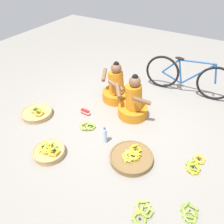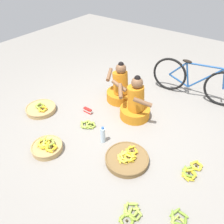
{
  "view_description": "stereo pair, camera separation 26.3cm",
  "coord_description": "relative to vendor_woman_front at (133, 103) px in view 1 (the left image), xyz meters",
  "views": [
    {
      "loc": [
        1.43,
        -2.58,
        2.5
      ],
      "look_at": [
        0.0,
        -0.2,
        0.35
      ],
      "focal_mm": 36.13,
      "sensor_mm": 36.0,
      "label": 1
    },
    {
      "loc": [
        1.64,
        -2.44,
        2.5
      ],
      "look_at": [
        0.0,
        -0.2,
        0.35
      ],
      "focal_mm": 36.13,
      "sensor_mm": 36.0,
      "label": 2
    }
  ],
  "objects": [
    {
      "name": "banana_basket_front_center",
      "position": [
        0.45,
        -0.92,
        -0.21
      ],
      "size": [
        0.62,
        0.62,
        0.16
      ],
      "color": "brown",
      "rests_on": "ground"
    },
    {
      "name": "vendor_woman_front",
      "position": [
        0.0,
        0.0,
        0.0
      ],
      "size": [
        0.74,
        0.52,
        0.81
      ],
      "color": "orange",
      "rests_on": "ground"
    },
    {
      "name": "bicycle_leaning",
      "position": [
        0.57,
        1.21,
        0.1
      ],
      "size": [
        1.7,
        0.15,
        0.73
      ],
      "color": "black",
      "rests_on": "ground"
    },
    {
      "name": "banana_basket_back_left",
      "position": [
        -0.62,
        -1.44,
        -0.2
      ],
      "size": [
        0.46,
        0.46,
        0.18
      ],
      "color": "tan",
      "rests_on": "ground"
    },
    {
      "name": "banana_basket_back_right",
      "position": [
        -1.45,
        -0.87,
        -0.21
      ],
      "size": [
        0.54,
        0.54,
        0.15
      ],
      "color": "tan",
      "rests_on": "ground"
    },
    {
      "name": "loose_bananas_mid_right",
      "position": [
        0.92,
        -1.56,
        -0.23
      ],
      "size": [
        0.26,
        0.36,
        0.09
      ],
      "color": "#8CAD38",
      "rests_on": "ground"
    },
    {
      "name": "water_bottle",
      "position": [
        -0.06,
        -0.81,
        -0.13
      ],
      "size": [
        0.07,
        0.07,
        0.29
      ],
      "color": "silver",
      "rests_on": "ground"
    },
    {
      "name": "loose_bananas_near_vendor",
      "position": [
        -0.49,
        -0.68,
        -0.23
      ],
      "size": [
        0.28,
        0.25,
        0.09
      ],
      "color": "#9EB747",
      "rests_on": "ground"
    },
    {
      "name": "vendor_woman_behind",
      "position": [
        -0.51,
        0.28,
        -0.01
      ],
      "size": [
        0.63,
        0.52,
        0.79
      ],
      "color": "orange",
      "rests_on": "ground"
    },
    {
      "name": "ground_plane",
      "position": [
        -0.13,
        -0.3,
        -0.26
      ],
      "size": [
        10.0,
        10.0,
        0.0
      ],
      "primitive_type": "plane",
      "color": "gray"
    },
    {
      "name": "packet_carton_stack",
      "position": [
        -0.73,
        -0.4,
        -0.22
      ],
      "size": [
        0.17,
        0.05,
        0.09
      ],
      "color": "red",
      "rests_on": "ground"
    },
    {
      "name": "loose_bananas_front_right",
      "position": [
        1.38,
        -1.3,
        -0.23
      ],
      "size": [
        0.23,
        0.27,
        0.09
      ],
      "color": "olive",
      "rests_on": "ground"
    },
    {
      "name": "loose_bananas_front_left",
      "position": [
        1.25,
        -0.57,
        -0.23
      ],
      "size": [
        0.24,
        0.42,
        0.09
      ],
      "color": "olive",
      "rests_on": "ground"
    }
  ]
}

